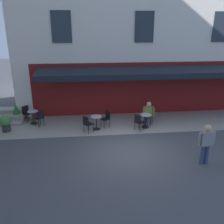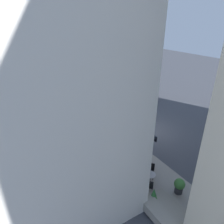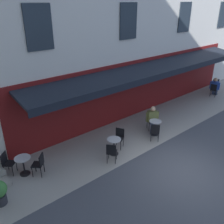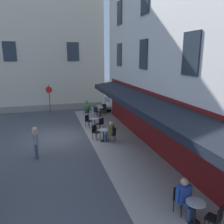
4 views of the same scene
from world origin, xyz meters
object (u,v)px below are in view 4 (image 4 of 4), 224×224
object	(u,v)px
cafe_chair_black_under_awning	(104,108)
cafe_chair_black_corner_right	(216,217)
potted_plant_entrance_left	(87,105)
potted_plant_entrance_right	(105,107)
cafe_chair_black_back_row	(96,111)
cafe_chair_black_kerbside	(88,120)
cafe_table_mid_terrace	(195,209)
cafe_chair_black_near_door	(113,134)
cafe_table_far_end	(95,122)
cafe_chair_black_by_window	(95,131)
cafe_chair_black_facing_street	(180,197)
seated_companion_in_olive	(110,131)
no_parking_sign	(49,94)
potted_plant_mid_terrace	(87,108)
cafe_table_streetside	(103,134)
cafe_table_near_entrance	(100,110)
cafe_chair_black_corner_left	(100,123)
seated_patron_in_blue	(185,197)
walking_pedestrian_in_grey	(36,140)

from	to	relation	value
cafe_chair_black_under_awning	cafe_chair_black_corner_right	xyz separation A→B (m)	(-14.96, 0.31, 0.00)
potted_plant_entrance_left	potted_plant_entrance_right	world-z (taller)	potted_plant_entrance_left
potted_plant_entrance_right	cafe_chair_black_back_row	bearing A→B (deg)	143.40
cafe_chair_black_corner_right	potted_plant_entrance_right	bearing A→B (deg)	-2.09
cafe_chair_black_back_row	potted_plant_entrance_right	distance (m)	1.92
cafe_chair_black_kerbside	potted_plant_entrance_left	bearing A→B (deg)	-8.85
cafe_table_mid_terrace	cafe_chair_black_near_door	size ratio (longest dim) A/B	0.82
cafe_table_far_end	cafe_chair_black_by_window	bearing A→B (deg)	169.17
cafe_chair_black_facing_street	seated_companion_in_olive	bearing A→B (deg)	4.23
no_parking_sign	potted_plant_mid_terrace	distance (m)	3.66
cafe_chair_black_corner_right	cafe_chair_black_near_door	bearing A→B (deg)	5.78
cafe_table_streetside	cafe_chair_black_by_window	distance (m)	0.63
cafe_table_near_entrance	cafe_chair_black_corner_left	bearing A→B (deg)	167.30
seated_patron_in_blue	seated_companion_in_olive	distance (m)	7.18
no_parking_sign	seated_patron_in_blue	bearing A→B (deg)	-166.06
cafe_chair_black_near_door	potted_plant_entrance_left	size ratio (longest dim) A/B	0.83
potted_plant_entrance_left	potted_plant_entrance_right	bearing A→B (deg)	-126.88
cafe_chair_black_near_door	cafe_chair_black_kerbside	size ratio (longest dim) A/B	1.00
cafe_chair_black_back_row	potted_plant_mid_terrace	bearing A→B (deg)	17.18
cafe_chair_black_facing_street	no_parking_sign	world-z (taller)	no_parking_sign
no_parking_sign	walking_pedestrian_in_grey	bearing A→B (deg)	174.93
cafe_chair_black_corner_left	potted_plant_entrance_right	size ratio (longest dim) A/B	0.89
cafe_chair_black_kerbside	no_parking_sign	world-z (taller)	no_parking_sign
cafe_chair_black_by_window	cafe_chair_black_kerbside	xyz separation A→B (m)	(2.68, -0.01, 0.00)
cafe_chair_black_facing_street	cafe_table_far_end	size ratio (longest dim) A/B	1.21
cafe_chair_black_corner_right	potted_plant_entrance_left	bearing A→B (deg)	3.20
cafe_chair_black_near_door	potted_plant_entrance_right	world-z (taller)	potted_plant_entrance_right
cafe_table_mid_terrace	cafe_chair_black_by_window	size ratio (longest dim) A/B	0.82
potted_plant_entrance_right	cafe_table_near_entrance	bearing A→B (deg)	147.22
potted_plant_mid_terrace	seated_patron_in_blue	bearing A→B (deg)	-177.41
cafe_table_near_entrance	potted_plant_mid_terrace	xyz separation A→B (m)	(1.22, 0.96, -0.00)
cafe_table_mid_terrace	potted_plant_mid_terrace	size ratio (longest dim) A/B	0.85
walking_pedestrian_in_grey	cafe_chair_black_near_door	bearing A→B (deg)	-75.75
cafe_chair_black_corner_right	cafe_chair_black_corner_left	size ratio (longest dim) A/B	1.00
cafe_chair_black_back_row	potted_plant_mid_terrace	world-z (taller)	cafe_chair_black_back_row
cafe_chair_black_under_awning	potted_plant_entrance_right	size ratio (longest dim) A/B	0.89
cafe_chair_black_corner_right	cafe_chair_black_corner_left	distance (m)	10.49
cafe_table_mid_terrace	cafe_chair_black_kerbside	bearing A→B (deg)	7.49
cafe_chair_black_facing_street	cafe_chair_black_by_window	distance (m)	7.75
cafe_chair_black_back_row	cafe_chair_black_corner_right	size ratio (longest dim) A/B	1.00
cafe_chair_black_corner_left	potted_plant_entrance_right	world-z (taller)	potted_plant_entrance_right
cafe_chair_black_corner_right	cafe_chair_black_by_window	size ratio (longest dim) A/B	1.00
cafe_chair_black_under_awning	cafe_table_near_entrance	bearing A→B (deg)	135.75
cafe_chair_black_back_row	seated_companion_in_olive	distance (m)	5.97
cafe_chair_black_under_awning	potted_plant_entrance_left	xyz separation A→B (m)	(1.77, 1.24, -0.01)
cafe_chair_black_kerbside	potted_plant_entrance_left	distance (m)	5.31
cafe_chair_black_near_door	cafe_table_far_end	world-z (taller)	cafe_chair_black_near_door
cafe_chair_black_corner_right	walking_pedestrian_in_grey	size ratio (longest dim) A/B	0.54
cafe_table_far_end	cafe_chair_black_kerbside	xyz separation A→B (m)	(0.48, 0.41, 0.06)
cafe_chair_black_kerbside	potted_plant_mid_terrace	xyz separation A→B (m)	(4.25, -0.66, -0.06)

